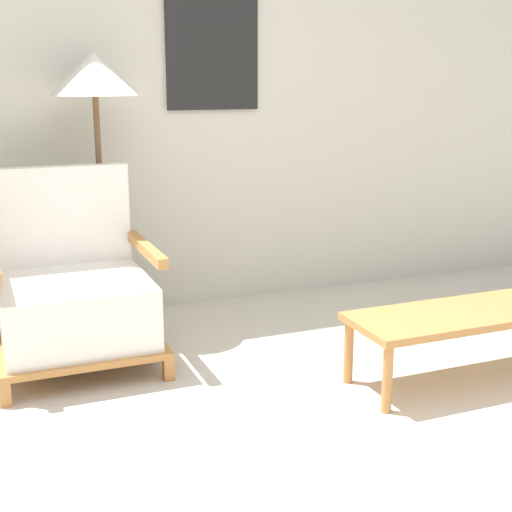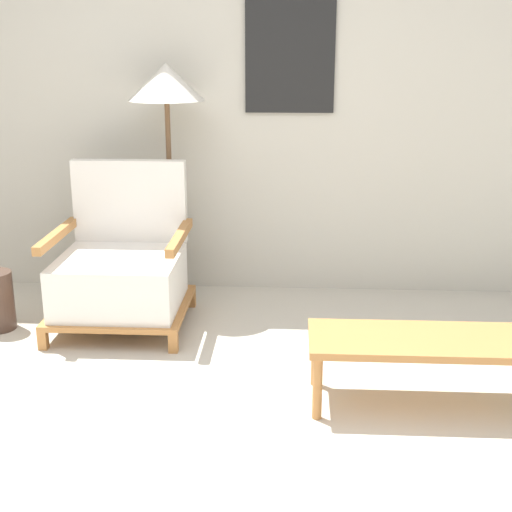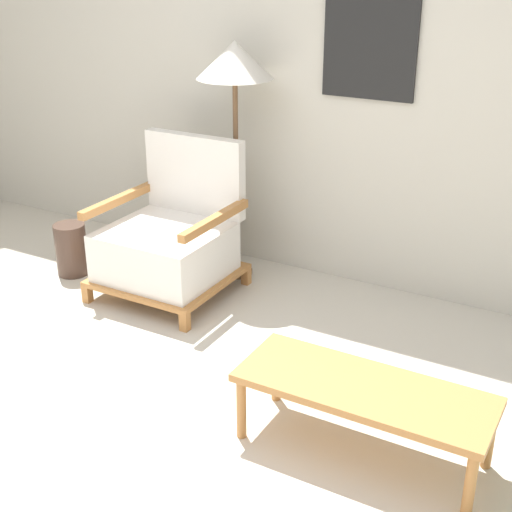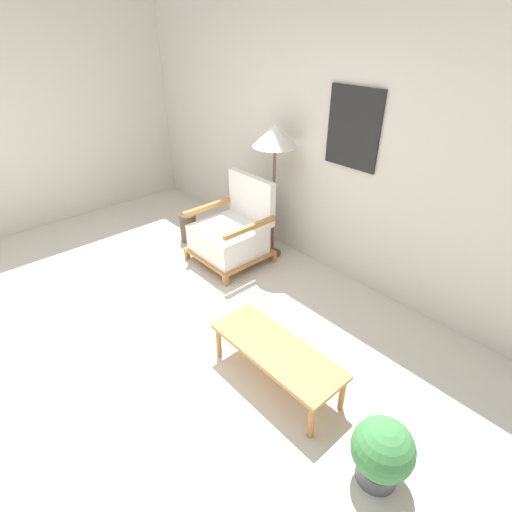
{
  "view_description": "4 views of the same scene",
  "coord_description": "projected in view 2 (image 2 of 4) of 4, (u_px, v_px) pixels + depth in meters",
  "views": [
    {
      "loc": [
        -0.93,
        -1.77,
        1.37
      ],
      "look_at": [
        0.31,
        1.27,
        0.55
      ],
      "focal_mm": 50.0,
      "sensor_mm": 36.0,
      "label": 1
    },
    {
      "loc": [
        0.51,
        -2.29,
        1.64
      ],
      "look_at": [
        0.31,
        1.27,
        0.55
      ],
      "focal_mm": 50.0,
      "sensor_mm": 36.0,
      "label": 2
    },
    {
      "loc": [
        1.95,
        -1.65,
        2.02
      ],
      "look_at": [
        0.31,
        1.27,
        0.55
      ],
      "focal_mm": 50.0,
      "sensor_mm": 36.0,
      "label": 3
    },
    {
      "loc": [
        2.62,
        -0.81,
        2.44
      ],
      "look_at": [
        0.31,
        1.27,
        0.55
      ],
      "focal_mm": 28.0,
      "sensor_mm": 36.0,
      "label": 4
    }
  ],
  "objects": [
    {
      "name": "floor_lamp",
      "position": [
        166.0,
        90.0,
        4.28
      ],
      "size": [
        0.47,
        0.47,
        1.51
      ],
      "color": "brown",
      "rests_on": "ground_plane"
    },
    {
      "name": "coffee_table",
      "position": [
        426.0,
        345.0,
        3.26
      ],
      "size": [
        1.08,
        0.41,
        0.34
      ],
      "color": "#B2753D",
      "rests_on": "ground_plane"
    },
    {
      "name": "wall_back",
      "position": [
        219.0,
        86.0,
        4.56
      ],
      "size": [
        8.0,
        0.09,
        2.7
      ],
      "color": "beige",
      "rests_on": "ground_plane"
    },
    {
      "name": "armchair",
      "position": [
        122.0,
        271.0,
        4.19
      ],
      "size": [
        0.77,
        0.75,
        0.94
      ],
      "color": "#B2753D",
      "rests_on": "ground_plane"
    },
    {
      "name": "ground_plane",
      "position": [
        156.0,
        491.0,
        2.7
      ],
      "size": [
        14.0,
        14.0,
        0.0
      ],
      "primitive_type": "plane",
      "color": "beige"
    }
  ]
}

